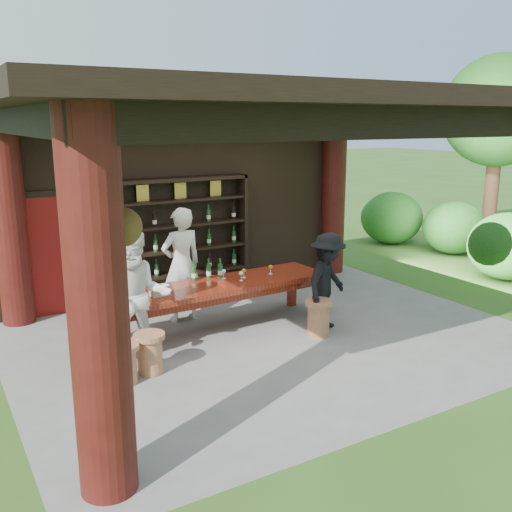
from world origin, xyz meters
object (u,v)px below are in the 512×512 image
tasting_table (218,290)px  stool_far_left (124,363)px  napkin_basket (160,290)px  guest_woman (138,298)px  stool_near_right (319,317)px  host (182,265)px  guest_man (327,281)px  wine_shelf (183,238)px  stool_near_left (150,352)px

tasting_table → stool_far_left: 2.14m
napkin_basket → stool_far_left: bearing=-132.1°
guest_woman → stool_far_left: bearing=-113.1°
stool_near_right → host: size_ratio=0.30×
tasting_table → guest_man: 1.68m
wine_shelf → tasting_table: wine_shelf is taller
wine_shelf → guest_woman: 2.96m
wine_shelf → guest_woman: size_ratio=1.37×
guest_man → napkin_basket: 2.55m
stool_far_left → guest_man: size_ratio=0.33×
stool_near_left → guest_woman: bearing=90.1°
stool_near_left → guest_woman: (-0.00, 0.37, 0.63)m
host → guest_woman: 1.73m
stool_near_left → guest_man: size_ratio=0.35×
tasting_table → guest_woman: size_ratio=1.98×
stool_near_left → host: size_ratio=0.29×
host → guest_man: host is taller
guest_woman → guest_man: size_ratio=1.20×
wine_shelf → stool_far_left: (-2.06, -2.91, -0.83)m
stool_near_left → host: host is taller
tasting_table → host: 0.82m
stool_near_right → napkin_basket: bearing=158.8°
stool_near_left → stool_near_right: stool_near_right is taller
tasting_table → stool_far_left: bearing=-149.9°
tasting_table → guest_woman: bearing=-158.7°
napkin_basket → stool_near_left: bearing=-120.0°
tasting_table → stool_near_left: bearing=-147.1°
stool_far_left → napkin_basket: napkin_basket is taller
stool_near_right → wine_shelf: bearing=108.7°
stool_near_left → napkin_basket: bearing=60.0°
wine_shelf → napkin_basket: (-1.22, -1.97, -0.28)m
stool_far_left → guest_woman: 0.89m
stool_far_left → napkin_basket: bearing=47.9°
stool_far_left → host: 2.44m
guest_woman → napkin_basket: (0.47, 0.44, -0.09)m
tasting_table → napkin_basket: bearing=-172.9°
stool_near_right → stool_far_left: size_ratio=1.09×
wine_shelf → tasting_table: size_ratio=0.69×
stool_near_left → host: bearing=54.7°
wine_shelf → napkin_basket: size_ratio=9.55×
stool_far_left → napkin_basket: size_ratio=1.94×
stool_near_left → stool_far_left: 0.39m
host → stool_far_left: bearing=45.2°
wine_shelf → guest_woman: bearing=-125.0°
wine_shelf → stool_near_right: bearing=-71.3°
host → guest_woman: bearing=43.8°
wine_shelf → host: size_ratio=1.35×
stool_near_right → guest_man: size_ratio=0.36×
guest_man → napkin_basket: guest_man is taller
guest_woman → wine_shelf: bearing=69.2°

